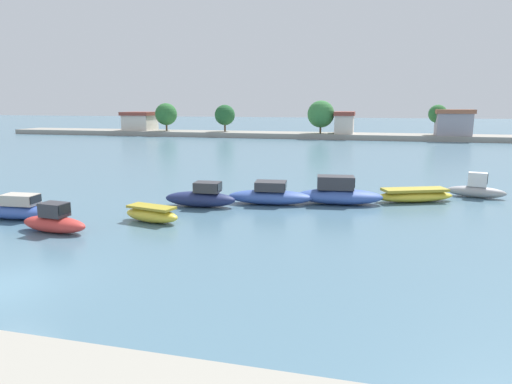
{
  "coord_description": "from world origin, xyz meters",
  "views": [
    {
      "loc": [
        11.96,
        -11.99,
        6.24
      ],
      "look_at": [
        5.18,
        15.02,
        0.71
      ],
      "focal_mm": 31.2,
      "sensor_mm": 36.0,
      "label": 1
    }
  ],
  "objects_px": {
    "moored_boat_3": "(152,214)",
    "moored_boat_8": "(476,189)",
    "moored_boat_4": "(201,197)",
    "moored_boat_1": "(17,210)",
    "moored_boat_5": "(270,195)",
    "mooring_buoy_0": "(415,189)",
    "moored_boat_6": "(339,194)",
    "moored_boat_2": "(54,222)",
    "moored_boat_7": "(414,195)"
  },
  "relations": [
    {
      "from": "moored_boat_8",
      "to": "moored_boat_7",
      "type": "bearing_deg",
      "value": -137.21
    },
    {
      "from": "moored_boat_1",
      "to": "moored_boat_7",
      "type": "distance_m",
      "value": 23.9
    },
    {
      "from": "moored_boat_2",
      "to": "moored_boat_5",
      "type": "xyz_separation_m",
      "value": [
        9.02,
        8.74,
        0.02
      ]
    },
    {
      "from": "moored_boat_1",
      "to": "moored_boat_3",
      "type": "relative_size",
      "value": 1.59
    },
    {
      "from": "mooring_buoy_0",
      "to": "moored_boat_7",
      "type": "bearing_deg",
      "value": -96.56
    },
    {
      "from": "moored_boat_4",
      "to": "moored_boat_8",
      "type": "distance_m",
      "value": 18.54
    },
    {
      "from": "moored_boat_1",
      "to": "moored_boat_8",
      "type": "xyz_separation_m",
      "value": [
        25.95,
        12.36,
        0.05
      ]
    },
    {
      "from": "moored_boat_2",
      "to": "moored_boat_7",
      "type": "distance_m",
      "value": 21.42
    },
    {
      "from": "moored_boat_1",
      "to": "moored_boat_5",
      "type": "distance_m",
      "value": 14.59
    },
    {
      "from": "moored_boat_4",
      "to": "moored_boat_6",
      "type": "height_order",
      "value": "moored_boat_6"
    },
    {
      "from": "moored_boat_5",
      "to": "moored_boat_7",
      "type": "bearing_deg",
      "value": 12.49
    },
    {
      "from": "moored_boat_5",
      "to": "mooring_buoy_0",
      "type": "xyz_separation_m",
      "value": [
        9.38,
        6.92,
        -0.43
      ]
    },
    {
      "from": "moored_boat_8",
      "to": "moored_boat_1",
      "type": "bearing_deg",
      "value": -142.1
    },
    {
      "from": "moored_boat_2",
      "to": "moored_boat_7",
      "type": "relative_size",
      "value": 0.7
    },
    {
      "from": "moored_boat_3",
      "to": "mooring_buoy_0",
      "type": "relative_size",
      "value": 13.02
    },
    {
      "from": "moored_boat_7",
      "to": "moored_boat_1",
      "type": "bearing_deg",
      "value": -177.14
    },
    {
      "from": "moored_boat_1",
      "to": "moored_boat_6",
      "type": "xyz_separation_m",
      "value": [
        17.02,
        8.08,
        0.14
      ]
    },
    {
      "from": "moored_boat_2",
      "to": "moored_boat_3",
      "type": "xyz_separation_m",
      "value": [
        3.76,
        2.93,
        -0.12
      ]
    },
    {
      "from": "moored_boat_1",
      "to": "mooring_buoy_0",
      "type": "relative_size",
      "value": 20.69
    },
    {
      "from": "mooring_buoy_0",
      "to": "moored_boat_1",
      "type": "bearing_deg",
      "value": -148.02
    },
    {
      "from": "moored_boat_2",
      "to": "moored_boat_6",
      "type": "xyz_separation_m",
      "value": [
        13.21,
        9.88,
        0.1
      ]
    },
    {
      "from": "moored_boat_5",
      "to": "moored_boat_2",
      "type": "bearing_deg",
      "value": -141.7
    },
    {
      "from": "moored_boat_5",
      "to": "moored_boat_6",
      "type": "relative_size",
      "value": 0.98
    },
    {
      "from": "moored_boat_1",
      "to": "moored_boat_5",
      "type": "height_order",
      "value": "moored_boat_5"
    },
    {
      "from": "moored_boat_7",
      "to": "mooring_buoy_0",
      "type": "relative_size",
      "value": 20.11
    },
    {
      "from": "moored_boat_2",
      "to": "moored_boat_3",
      "type": "distance_m",
      "value": 4.77
    },
    {
      "from": "moored_boat_2",
      "to": "moored_boat_5",
      "type": "height_order",
      "value": "moored_boat_2"
    },
    {
      "from": "moored_boat_6",
      "to": "moored_boat_7",
      "type": "bearing_deg",
      "value": 14.7
    },
    {
      "from": "moored_boat_6",
      "to": "mooring_buoy_0",
      "type": "height_order",
      "value": "moored_boat_6"
    },
    {
      "from": "moored_boat_1",
      "to": "moored_boat_5",
      "type": "xyz_separation_m",
      "value": [
        12.83,
        6.95,
        0.06
      ]
    },
    {
      "from": "moored_boat_3",
      "to": "moored_boat_1",
      "type": "bearing_deg",
      "value": -159.29
    },
    {
      "from": "moored_boat_3",
      "to": "moored_boat_8",
      "type": "height_order",
      "value": "moored_boat_8"
    },
    {
      "from": "moored_boat_7",
      "to": "mooring_buoy_0",
      "type": "distance_m",
      "value": 4.0
    },
    {
      "from": "moored_boat_8",
      "to": "moored_boat_6",
      "type": "bearing_deg",
      "value": -141.96
    },
    {
      "from": "moored_boat_4",
      "to": "moored_boat_7",
      "type": "relative_size",
      "value": 0.84
    },
    {
      "from": "moored_boat_2",
      "to": "moored_boat_3",
      "type": "height_order",
      "value": "moored_boat_2"
    },
    {
      "from": "moored_boat_7",
      "to": "moored_boat_8",
      "type": "bearing_deg",
      "value": 8.74
    },
    {
      "from": "moored_boat_3",
      "to": "mooring_buoy_0",
      "type": "bearing_deg",
      "value": 53.21
    },
    {
      "from": "moored_boat_1",
      "to": "moored_boat_8",
      "type": "distance_m",
      "value": 28.75
    },
    {
      "from": "moored_boat_4",
      "to": "moored_boat_6",
      "type": "xyz_separation_m",
      "value": [
        8.17,
        2.87,
        0.06
      ]
    },
    {
      "from": "moored_boat_4",
      "to": "moored_boat_3",
      "type": "bearing_deg",
      "value": -110.12
    },
    {
      "from": "moored_boat_4",
      "to": "moored_boat_7",
      "type": "xyz_separation_m",
      "value": [
        12.9,
        4.69,
        -0.17
      ]
    },
    {
      "from": "moored_boat_5",
      "to": "moored_boat_6",
      "type": "xyz_separation_m",
      "value": [
        4.19,
        1.13,
        0.08
      ]
    },
    {
      "from": "moored_boat_2",
      "to": "moored_boat_7",
      "type": "xyz_separation_m",
      "value": [
        17.94,
        11.7,
        -0.13
      ]
    },
    {
      "from": "moored_boat_5",
      "to": "mooring_buoy_0",
      "type": "height_order",
      "value": "moored_boat_5"
    },
    {
      "from": "moored_boat_1",
      "to": "moored_boat_3",
      "type": "bearing_deg",
      "value": 4.94
    },
    {
      "from": "moored_boat_3",
      "to": "moored_boat_5",
      "type": "distance_m",
      "value": 7.83
    },
    {
      "from": "moored_boat_6",
      "to": "moored_boat_7",
      "type": "height_order",
      "value": "moored_boat_6"
    },
    {
      "from": "moored_boat_1",
      "to": "moored_boat_2",
      "type": "bearing_deg",
      "value": -28.84
    },
    {
      "from": "moored_boat_7",
      "to": "moored_boat_2",
      "type": "bearing_deg",
      "value": -168.51
    }
  ]
}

